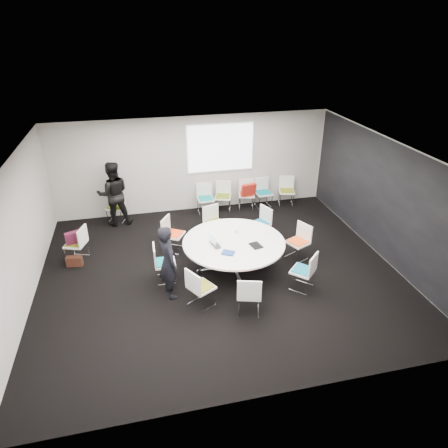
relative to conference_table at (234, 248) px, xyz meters
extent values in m
cube|color=black|center=(-0.34, -0.03, -0.57)|extent=(8.00, 7.00, 0.04)
cube|color=white|center=(-0.34, -0.03, 2.27)|extent=(8.00, 7.00, 0.04)
cube|color=#AEA9A4|center=(-0.34, 3.49, 0.85)|extent=(8.00, 0.04, 2.80)
cube|color=#AEA9A4|center=(-0.34, -3.55, 0.85)|extent=(8.00, 0.04, 2.80)
cube|color=#AEA9A4|center=(-4.36, -0.03, 0.85)|extent=(0.04, 7.00, 2.80)
cube|color=#AEA9A4|center=(3.68, -0.03, 0.85)|extent=(0.04, 7.00, 2.80)
cube|color=black|center=(3.65, -0.03, 0.85)|extent=(0.01, 6.94, 2.74)
cube|color=silver|center=(0.00, 0.00, -0.51)|extent=(0.90, 0.90, 0.08)
cylinder|color=silver|center=(0.00, 0.00, -0.18)|extent=(0.10, 0.10, 0.65)
cylinder|color=white|center=(0.00, 0.00, 0.16)|extent=(2.30, 2.30, 0.04)
cube|color=white|center=(0.46, 3.43, 1.30)|extent=(1.90, 0.03, 1.35)
cube|color=silver|center=(1.59, 0.09, -0.34)|extent=(0.56, 0.56, 0.42)
cube|color=white|center=(1.59, 0.09, -0.11)|extent=(0.59, 0.60, 0.04)
cube|color=#DD4B16|center=(1.59, 0.09, -0.08)|extent=(0.51, 0.52, 0.03)
cube|color=white|center=(1.78, 0.18, 0.12)|extent=(0.23, 0.43, 0.42)
cube|color=silver|center=(0.99, 1.20, -0.34)|extent=(0.55, 0.55, 0.42)
cube|color=white|center=(0.99, 1.20, -0.11)|extent=(0.58, 0.59, 0.04)
cube|color=#0B5A76|center=(0.99, 1.20, -0.08)|extent=(0.50, 0.51, 0.03)
cube|color=white|center=(1.19, 1.28, 0.12)|extent=(0.21, 0.44, 0.42)
cube|color=silver|center=(-0.13, 1.50, -0.34)|extent=(0.53, 0.53, 0.42)
cube|color=white|center=(-0.13, 1.50, -0.11)|extent=(0.57, 0.56, 0.04)
cube|color=#637418|center=(-0.13, 1.50, -0.08)|extent=(0.50, 0.49, 0.03)
cube|color=white|center=(-0.20, 1.70, 0.12)|extent=(0.45, 0.18, 0.42)
cube|color=silver|center=(-1.23, 1.14, -0.34)|extent=(0.58, 0.58, 0.42)
cube|color=white|center=(-1.23, 1.14, -0.11)|extent=(0.61, 0.62, 0.04)
cube|color=red|center=(-1.23, 1.14, -0.08)|extent=(0.53, 0.54, 0.03)
cube|color=white|center=(-1.41, 1.25, 0.12)|extent=(0.26, 0.41, 0.42)
cube|color=silver|center=(-1.57, -0.09, -0.34)|extent=(0.43, 0.43, 0.42)
cube|color=white|center=(-1.57, -0.09, -0.11)|extent=(0.45, 0.47, 0.04)
cube|color=#0B727E|center=(-1.57, -0.09, -0.08)|extent=(0.39, 0.41, 0.03)
cube|color=white|center=(-1.78, -0.09, 0.12)|extent=(0.04, 0.46, 0.42)
cube|color=silver|center=(-0.95, -1.13, -0.34)|extent=(0.57, 0.57, 0.42)
cube|color=white|center=(-0.95, -1.13, -0.11)|extent=(0.61, 0.62, 0.04)
cube|color=olive|center=(-0.95, -1.13, -0.08)|extent=(0.53, 0.54, 0.03)
cube|color=white|center=(-1.13, -1.24, 0.12)|extent=(0.26, 0.42, 0.42)
cube|color=silver|center=(-0.08, -1.54, -0.34)|extent=(0.52, 0.52, 0.42)
cube|color=white|center=(-0.08, -1.54, -0.11)|extent=(0.57, 0.55, 0.04)
cube|color=red|center=(-0.08, -1.54, -0.08)|extent=(0.49, 0.48, 0.03)
cube|color=white|center=(-0.14, -1.74, 0.12)|extent=(0.45, 0.17, 0.42)
cube|color=silver|center=(1.24, -1.05, -0.34)|extent=(0.59, 0.59, 0.42)
cube|color=white|center=(1.24, -1.05, -0.11)|extent=(0.64, 0.64, 0.04)
cube|color=#0B6183|center=(1.24, -1.05, -0.08)|extent=(0.55, 0.55, 0.03)
cube|color=white|center=(1.39, -1.20, 0.12)|extent=(0.35, 0.35, 0.42)
cube|color=silver|center=(-0.07, 3.09, -0.34)|extent=(0.42, 0.42, 0.42)
cube|color=white|center=(-0.07, 3.09, -0.11)|extent=(0.46, 0.44, 0.04)
cube|color=#097B74|center=(-0.07, 3.09, -0.08)|extent=(0.40, 0.38, 0.03)
cube|color=white|center=(-0.07, 3.30, 0.12)|extent=(0.46, 0.04, 0.42)
cube|color=silver|center=(0.46, 3.12, -0.34)|extent=(0.53, 0.53, 0.42)
cube|color=white|center=(0.46, 3.12, -0.11)|extent=(0.57, 0.56, 0.04)
cube|color=#596C15|center=(0.46, 3.12, -0.08)|extent=(0.49, 0.48, 0.03)
cube|color=white|center=(0.52, 3.32, 0.12)|extent=(0.45, 0.17, 0.42)
cube|color=silver|center=(1.19, 3.12, -0.34)|extent=(0.50, 0.50, 0.42)
cube|color=white|center=(1.19, 3.12, -0.11)|extent=(0.54, 0.53, 0.04)
cube|color=#CF4318|center=(1.19, 3.12, -0.08)|extent=(0.47, 0.45, 0.03)
cube|color=white|center=(1.23, 3.32, 0.12)|extent=(0.46, 0.13, 0.42)
cube|color=silver|center=(1.73, 3.12, -0.34)|extent=(0.45, 0.45, 0.42)
cube|color=white|center=(1.73, 3.12, -0.11)|extent=(0.49, 0.47, 0.04)
cube|color=#08747E|center=(1.73, 3.12, -0.08)|extent=(0.43, 0.41, 0.03)
cube|color=white|center=(1.71, 3.33, 0.12)|extent=(0.46, 0.07, 0.42)
cube|color=silver|center=(2.46, 3.09, -0.34)|extent=(0.51, 0.51, 0.42)
cube|color=white|center=(2.46, 3.09, -0.11)|extent=(0.56, 0.54, 0.04)
cube|color=olive|center=(2.46, 3.09, -0.08)|extent=(0.48, 0.47, 0.03)
cube|color=white|center=(2.52, 3.30, 0.12)|extent=(0.45, 0.15, 0.42)
cube|color=silver|center=(-3.55, 1.21, -0.34)|extent=(0.54, 0.54, 0.42)
cube|color=white|center=(-3.55, 1.21, -0.11)|extent=(0.57, 0.58, 0.04)
cube|color=olive|center=(-3.55, 1.21, -0.08)|extent=(0.49, 0.50, 0.03)
cube|color=white|center=(-3.35, 1.14, 0.12)|extent=(0.19, 0.45, 0.42)
cube|color=silver|center=(-2.65, 3.12, -0.34)|extent=(0.53, 0.53, 0.42)
cube|color=white|center=(-2.65, 3.12, -0.11)|extent=(0.58, 0.57, 0.04)
cube|color=olive|center=(-2.65, 3.12, -0.08)|extent=(0.50, 0.49, 0.03)
cube|color=white|center=(-2.59, 3.32, 0.12)|extent=(0.45, 0.18, 0.42)
imported|color=black|center=(-1.53, -0.63, 0.25)|extent=(0.50, 0.65, 1.61)
imported|color=black|center=(-2.65, 2.97, 0.36)|extent=(0.93, 0.76, 1.82)
imported|color=#333338|center=(-0.39, -0.07, 0.20)|extent=(0.30, 0.39, 0.03)
cube|color=silver|center=(-0.49, 0.00, 0.31)|extent=(0.12, 0.29, 0.22)
cube|color=black|center=(0.43, -0.30, 0.19)|extent=(0.28, 0.34, 0.02)
cube|color=navy|center=(-0.24, -0.47, 0.19)|extent=(0.33, 0.30, 0.03)
cube|color=silver|center=(0.47, 0.21, 0.18)|extent=(0.37, 0.34, 0.00)
cube|color=silver|center=(0.71, -0.13, 0.18)|extent=(0.32, 0.24, 0.00)
cylinder|color=white|center=(0.16, 0.38, 0.23)|extent=(0.08, 0.08, 0.09)
cube|color=black|center=(0.47, -0.33, 0.19)|extent=(0.15, 0.09, 0.01)
cube|color=#4F152C|center=(-3.55, 1.21, 0.07)|extent=(0.42, 0.28, 0.28)
cube|color=#361A11|center=(-3.61, 0.97, -0.43)|extent=(0.38, 0.21, 0.24)
cube|color=maroon|center=(1.19, 2.91, 0.15)|extent=(0.46, 0.24, 0.36)
camera|label=1|loc=(-1.96, -7.52, 4.66)|focal=32.00mm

